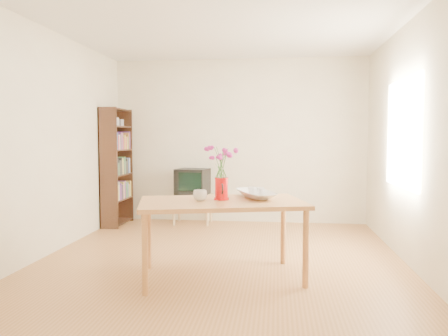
# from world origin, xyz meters

# --- Properties ---
(room) EXTENTS (4.50, 4.50, 4.50)m
(room) POSITION_xyz_m (0.03, 0.00, 1.30)
(room) COLOR #996536
(room) RESTS_ON ground
(table) EXTENTS (1.72, 1.24, 0.75)m
(table) POSITION_xyz_m (0.09, -0.61, 0.68)
(table) COLOR #AC6E3B
(table) RESTS_ON ground
(tv_stand) EXTENTS (0.60, 0.45, 0.46)m
(tv_stand) POSITION_xyz_m (-0.70, 1.97, 0.39)
(tv_stand) COLOR tan
(tv_stand) RESTS_ON ground
(bookshelf) EXTENTS (0.28, 0.70, 1.80)m
(bookshelf) POSITION_xyz_m (-1.85, 1.75, 0.84)
(bookshelf) COLOR black
(bookshelf) RESTS_ON ground
(pitcher) EXTENTS (0.15, 0.22, 0.22)m
(pitcher) POSITION_xyz_m (0.08, -0.54, 0.85)
(pitcher) COLOR red
(pitcher) RESTS_ON table
(flowers) EXTENTS (0.25, 0.25, 0.35)m
(flowers) POSITION_xyz_m (0.08, -0.54, 1.14)
(flowers) COLOR #CA2FA0
(flowers) RESTS_ON pitcher
(mug) EXTENTS (0.16, 0.16, 0.10)m
(mug) POSITION_xyz_m (-0.11, -0.64, 0.80)
(mug) COLOR white
(mug) RESTS_ON table
(bowl) EXTENTS (0.57, 0.57, 0.41)m
(bowl) POSITION_xyz_m (0.40, -0.36, 0.95)
(bowl) COLOR white
(bowl) RESTS_ON table
(teacup_a) EXTENTS (0.10, 0.10, 0.07)m
(teacup_a) POSITION_xyz_m (0.36, -0.36, 0.91)
(teacup_a) COLOR white
(teacup_a) RESTS_ON bowl
(teacup_b) EXTENTS (0.07, 0.07, 0.06)m
(teacup_b) POSITION_xyz_m (0.45, -0.34, 0.91)
(teacup_b) COLOR white
(teacup_b) RESTS_ON bowl
(television) EXTENTS (0.52, 0.50, 0.41)m
(television) POSITION_xyz_m (-0.70, 1.98, 0.67)
(television) COLOR black
(television) RESTS_ON tv_stand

